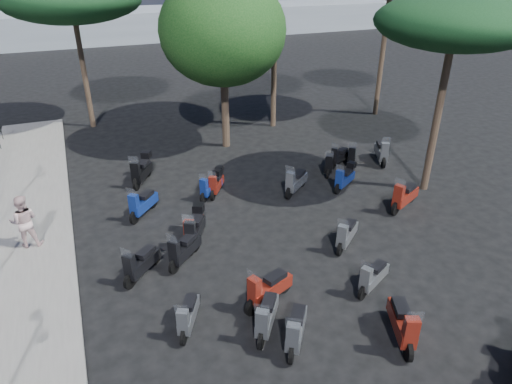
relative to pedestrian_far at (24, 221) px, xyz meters
name	(u,v)px	position (x,y,z in m)	size (l,w,h in m)	color
ground	(277,299)	(6.29, -5.15, -1.02)	(120.00, 120.00, 0.00)	black
sidewalk	(20,289)	(-0.21, -2.15, -0.95)	(3.00, 30.00, 0.15)	slate
pedestrian_far	(24,221)	(0.00, 0.00, 0.00)	(0.85, 0.66, 1.74)	beige
scooter_2	(188,315)	(3.77, -5.30, -0.60)	(0.84, 1.39, 1.21)	black
scooter_3	(184,250)	(4.37, -2.56, -0.56)	(1.28, 1.24, 1.34)	black
scooter_4	(195,228)	(4.97, -1.64, -0.49)	(1.04, 1.63, 1.42)	black
scooter_5	(142,170)	(4.14, 3.44, -0.47)	(1.11, 1.66, 1.46)	black
scooter_8	(296,329)	(6.01, -6.78, -0.56)	(1.08, 1.43, 1.34)	black
scooter_9	(193,228)	(4.95, -1.50, -0.57)	(0.96, 1.47, 1.31)	black
scooter_10	(143,204)	(3.71, 0.74, -0.55)	(1.23, 1.35, 1.37)	black
scooter_11	(211,186)	(6.39, 1.23, -0.57)	(1.21, 1.12, 1.20)	black
scooter_14	(268,289)	(5.98, -5.21, -0.53)	(1.68, 0.89, 1.41)	black
scooter_15	(346,234)	(9.37, -3.66, -0.57)	(1.31, 1.12, 1.29)	black
scooter_16	(296,182)	(9.54, 0.26, -0.54)	(1.43, 1.17, 1.38)	black
scooter_17	(216,183)	(6.66, 1.38, -0.57)	(0.95, 1.35, 1.21)	black
scooter_20	(403,324)	(8.45, -7.61, -0.52)	(0.93, 1.72, 1.45)	black
scooter_21	(373,277)	(8.90, -5.77, -0.59)	(1.42, 0.86, 1.24)	black
scooter_22	(345,178)	(11.52, -0.13, -0.55)	(1.38, 0.98, 1.24)	black
scooter_23	(329,164)	(11.68, 1.35, -0.59)	(0.99, 1.33, 1.24)	black
scooter_27	(404,196)	(12.64, -2.37, -0.52)	(1.70, 0.98, 1.46)	black
scooter_28	(382,152)	(14.42, 1.46, -0.52)	(0.98, 1.68, 1.44)	black
scooter_29	(339,156)	(12.51, 1.90, -0.60)	(1.37, 0.87, 1.21)	black
scooter_30	(352,155)	(13.07, 1.78, -0.59)	(0.99, 1.33, 1.24)	black
scooter_31	(266,316)	(5.54, -6.11, -0.56)	(1.08, 1.43, 1.34)	black
scooter_32	(141,263)	(3.06, -2.77, -0.56)	(1.28, 1.24, 1.34)	black
broadleaf_tree	(223,31)	(8.62, 5.96, 4.34)	(5.61, 5.61, 7.76)	#38281E
pine_3	(455,22)	(14.47, -1.36, 5.28)	(5.46, 5.46, 7.29)	#38281E
distant_hills	(102,26)	(6.29, 39.85, 0.48)	(70.00, 8.00, 3.00)	gray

